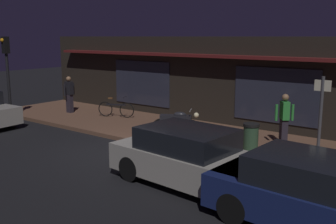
{
  "coord_description": "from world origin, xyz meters",
  "views": [
    {
      "loc": [
        8.51,
        -8.47,
        3.61
      ],
      "look_at": [
        0.28,
        2.4,
        0.95
      ],
      "focal_mm": 41.61,
      "sensor_mm": 36.0,
      "label": 1
    }
  ],
  "objects_px": {
    "person_photographer": "(69,94)",
    "person_bystander": "(284,118)",
    "trash_bin": "(251,139)",
    "traffic_light_pole": "(7,64)",
    "parked_car_across": "(316,195)",
    "motorcycle": "(177,122)",
    "sign_post": "(321,114)",
    "parked_car_far": "(190,157)",
    "bicycle_parked": "(116,109)"
  },
  "relations": [
    {
      "from": "person_photographer",
      "to": "person_bystander",
      "type": "distance_m",
      "value": 9.9
    },
    {
      "from": "person_bystander",
      "to": "trash_bin",
      "type": "height_order",
      "value": "person_bystander"
    },
    {
      "from": "traffic_light_pole",
      "to": "parked_car_across",
      "type": "distance_m",
      "value": 13.72
    },
    {
      "from": "person_bystander",
      "to": "traffic_light_pole",
      "type": "bearing_deg",
      "value": -165.22
    },
    {
      "from": "motorcycle",
      "to": "sign_post",
      "type": "distance_m",
      "value": 4.89
    },
    {
      "from": "parked_car_across",
      "to": "parked_car_far",
      "type": "bearing_deg",
      "value": 171.18
    },
    {
      "from": "bicycle_parked",
      "to": "person_photographer",
      "type": "distance_m",
      "value": 2.54
    },
    {
      "from": "trash_bin",
      "to": "bicycle_parked",
      "type": "bearing_deg",
      "value": 168.31
    },
    {
      "from": "person_bystander",
      "to": "parked_car_far",
      "type": "height_order",
      "value": "person_bystander"
    },
    {
      "from": "motorcycle",
      "to": "bicycle_parked",
      "type": "relative_size",
      "value": 1.0
    },
    {
      "from": "sign_post",
      "to": "trash_bin",
      "type": "distance_m",
      "value": 2.08
    },
    {
      "from": "trash_bin",
      "to": "traffic_light_pole",
      "type": "xyz_separation_m",
      "value": [
        -10.58,
        -1.37,
        1.86
      ]
    },
    {
      "from": "trash_bin",
      "to": "parked_car_far",
      "type": "distance_m",
      "value": 2.83
    },
    {
      "from": "parked_car_far",
      "to": "person_bystander",
      "type": "bearing_deg",
      "value": 80.97
    },
    {
      "from": "bicycle_parked",
      "to": "parked_car_far",
      "type": "xyz_separation_m",
      "value": [
        6.75,
        -4.27,
        0.2
      ]
    },
    {
      "from": "bicycle_parked",
      "to": "parked_car_across",
      "type": "distance_m",
      "value": 11.0
    },
    {
      "from": "traffic_light_pole",
      "to": "person_bystander",
      "type": "bearing_deg",
      "value": 14.78
    },
    {
      "from": "motorcycle",
      "to": "bicycle_parked",
      "type": "bearing_deg",
      "value": 164.93
    },
    {
      "from": "trash_bin",
      "to": "parked_car_far",
      "type": "xyz_separation_m",
      "value": [
        -0.27,
        -2.82,
        0.08
      ]
    },
    {
      "from": "person_bystander",
      "to": "traffic_light_pole",
      "type": "xyz_separation_m",
      "value": [
        -11.0,
        -2.9,
        1.45
      ]
    },
    {
      "from": "person_photographer",
      "to": "parked_car_far",
      "type": "bearing_deg",
      "value": -22.14
    },
    {
      "from": "parked_car_far",
      "to": "parked_car_across",
      "type": "relative_size",
      "value": 1.01
    },
    {
      "from": "traffic_light_pole",
      "to": "person_photographer",
      "type": "bearing_deg",
      "value": 63.83
    },
    {
      "from": "motorcycle",
      "to": "traffic_light_pole",
      "type": "xyz_separation_m",
      "value": [
        -7.6,
        -1.74,
        1.83
      ]
    },
    {
      "from": "person_bystander",
      "to": "sign_post",
      "type": "relative_size",
      "value": 0.7
    },
    {
      "from": "motorcycle",
      "to": "bicycle_parked",
      "type": "xyz_separation_m",
      "value": [
        -4.04,
        1.09,
        -0.14
      ]
    },
    {
      "from": "sign_post",
      "to": "parked_car_across",
      "type": "xyz_separation_m",
      "value": [
        1.06,
        -3.75,
        -0.81
      ]
    },
    {
      "from": "bicycle_parked",
      "to": "trash_bin",
      "type": "xyz_separation_m",
      "value": [
        7.03,
        -1.45,
        0.11
      ]
    },
    {
      "from": "motorcycle",
      "to": "traffic_light_pole",
      "type": "relative_size",
      "value": 0.43
    },
    {
      "from": "bicycle_parked",
      "to": "person_bystander",
      "type": "xyz_separation_m",
      "value": [
        7.45,
        0.08,
        0.52
      ]
    },
    {
      "from": "parked_car_across",
      "to": "traffic_light_pole",
      "type": "bearing_deg",
      "value": 171.81
    },
    {
      "from": "parked_car_far",
      "to": "trash_bin",
      "type": "bearing_deg",
      "value": 84.46
    },
    {
      "from": "person_photographer",
      "to": "trash_bin",
      "type": "xyz_separation_m",
      "value": [
        9.46,
        -0.92,
        -0.41
      ]
    },
    {
      "from": "person_bystander",
      "to": "parked_car_far",
      "type": "distance_m",
      "value": 4.42
    },
    {
      "from": "person_photographer",
      "to": "parked_car_far",
      "type": "height_order",
      "value": "person_photographer"
    },
    {
      "from": "trash_bin",
      "to": "parked_car_across",
      "type": "bearing_deg",
      "value": -48.92
    },
    {
      "from": "trash_bin",
      "to": "person_photographer",
      "type": "bearing_deg",
      "value": 174.47
    },
    {
      "from": "motorcycle",
      "to": "person_bystander",
      "type": "height_order",
      "value": "person_bystander"
    },
    {
      "from": "bicycle_parked",
      "to": "sign_post",
      "type": "bearing_deg",
      "value": -6.53
    },
    {
      "from": "motorcycle",
      "to": "traffic_light_pole",
      "type": "bearing_deg",
      "value": -167.12
    },
    {
      "from": "person_photographer",
      "to": "traffic_light_pole",
      "type": "distance_m",
      "value": 2.93
    },
    {
      "from": "person_photographer",
      "to": "trash_bin",
      "type": "height_order",
      "value": "person_photographer"
    },
    {
      "from": "bicycle_parked",
      "to": "parked_car_across",
      "type": "bearing_deg",
      "value": -25.67
    },
    {
      "from": "person_photographer",
      "to": "traffic_light_pole",
      "type": "bearing_deg",
      "value": -116.17
    },
    {
      "from": "person_photographer",
      "to": "parked_car_across",
      "type": "relative_size",
      "value": 0.4
    },
    {
      "from": "person_photographer",
      "to": "motorcycle",
      "type": "bearing_deg",
      "value": -4.86
    },
    {
      "from": "person_photographer",
      "to": "bicycle_parked",
      "type": "bearing_deg",
      "value": 12.48
    },
    {
      "from": "bicycle_parked",
      "to": "traffic_light_pole",
      "type": "relative_size",
      "value": 0.43
    },
    {
      "from": "person_bystander",
      "to": "parked_car_across",
      "type": "xyz_separation_m",
      "value": [
        2.47,
        -4.84,
        -0.32
      ]
    },
    {
      "from": "sign_post",
      "to": "bicycle_parked",
      "type": "bearing_deg",
      "value": 173.47
    }
  ]
}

